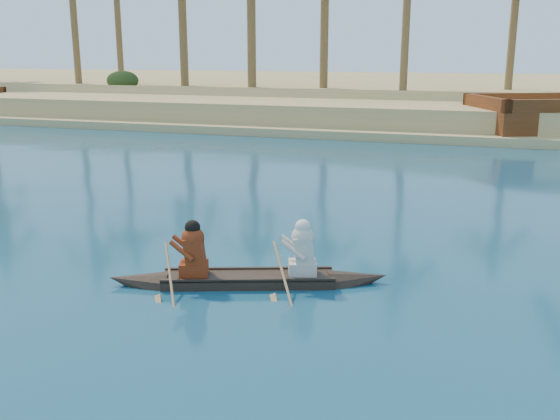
% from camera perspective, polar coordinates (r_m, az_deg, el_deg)
% --- Properties ---
extents(sandy_embankment, '(150.00, 51.00, 1.50)m').
position_cam_1_polar(sandy_embankment, '(50.84, 17.45, 10.08)').
color(sandy_embankment, tan).
rests_on(sandy_embankment, ground).
extents(shrub_cluster, '(100.00, 6.00, 2.40)m').
position_cam_1_polar(shrub_cluster, '(35.45, 16.84, 9.68)').
color(shrub_cluster, '#1F3212').
rests_on(shrub_cluster, ground).
extents(canoe, '(4.43, 2.09, 1.24)m').
position_cam_1_polar(canoe, '(10.07, -2.91, -5.53)').
color(canoe, '#30231A').
rests_on(canoe, ground).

